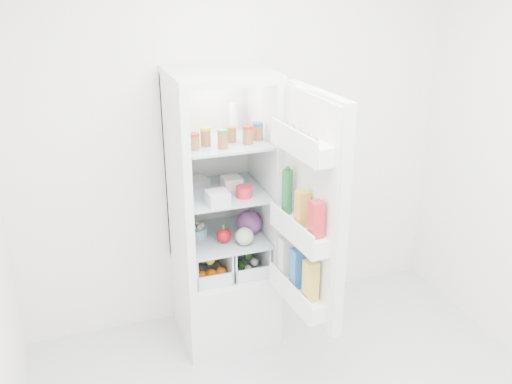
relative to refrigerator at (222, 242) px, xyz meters
name	(u,v)px	position (x,y,z in m)	size (l,w,h in m)	color
room_walls	(346,167)	(0.20, -1.25, 0.93)	(3.02, 3.02, 2.61)	white
refrigerator	(222,242)	(0.00, 0.00, 0.00)	(0.60, 0.60, 1.80)	white
shelf_low	(224,236)	(0.00, -0.06, 0.07)	(0.49, 0.53, 0.01)	#A3B8BF
shelf_mid	(223,191)	(0.00, -0.06, 0.38)	(0.49, 0.53, 0.01)	#A3B8BF
shelf_top	(222,141)	(0.00, -0.06, 0.71)	(0.49, 0.53, 0.01)	#A3B8BF
crisper_left	(206,257)	(-0.12, -0.06, -0.06)	(0.23, 0.46, 0.22)	silver
crisper_right	(242,251)	(0.12, -0.06, -0.06)	(0.23, 0.46, 0.22)	silver
condiment_jars	(227,138)	(0.00, -0.17, 0.76)	(0.46, 0.16, 0.08)	#B21919
squeeze_bottle	(234,117)	(0.13, 0.09, 0.81)	(0.05, 0.05, 0.18)	white
tub_white	(218,198)	(-0.09, -0.26, 0.43)	(0.12, 0.12, 0.08)	silver
tub_cream	(232,182)	(0.07, -0.03, 0.43)	(0.12, 0.12, 0.07)	white
tin_red	(244,192)	(0.09, -0.20, 0.43)	(0.10, 0.10, 0.07)	red
foil_tray	(193,182)	(-0.15, 0.08, 0.41)	(0.17, 0.13, 0.04)	silver
red_cabbage	(249,223)	(0.15, -0.10, 0.16)	(0.16, 0.16, 0.16)	#501F5A
bell_pepper	(224,235)	(-0.03, -0.16, 0.13)	(0.09, 0.09, 0.09)	#B50B13
mushroom_bowl	(197,232)	(-0.17, -0.02, 0.11)	(0.14, 0.14, 0.06)	#7DADBB
salad_bag	(244,236)	(0.08, -0.23, 0.14)	(0.11, 0.11, 0.11)	#A9C291
citrus_pile	(208,263)	(-0.12, -0.12, -0.07)	(0.20, 0.24, 0.16)	#FE5E0D
veg_pile	(243,257)	(0.13, -0.06, -0.10)	(0.16, 0.30, 0.10)	#21501A
fridge_door	(309,214)	(0.33, -0.64, 0.43)	(0.22, 0.60, 1.30)	white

